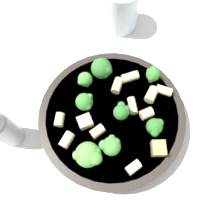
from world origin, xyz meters
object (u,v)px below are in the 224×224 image
(broccoli_floret_2, at_px, (101,69))
(pepper_shaker, at_px, (1,128))
(chicken_chunk_1, at_px, (158,148))
(broccoli_floret_3, at_px, (89,155))
(broccoli_floret_7, at_px, (85,102))
(rigatoni_8, at_px, (67,140))
(broccoli_floret_1, at_px, (153,74))
(rigatoni_9, at_px, (164,90))
(drinking_glass, at_px, (120,10))
(chicken_chunk_0, at_px, (85,121))
(broccoli_floret_4, at_px, (111,146))
(broccoli_floret_5, at_px, (155,127))
(rigatoni_2, at_px, (130,77))
(rigatoni_5, at_px, (117,86))
(rigatoni_6, at_px, (135,167))
(rigatoni_0, at_px, (152,95))
(rigatoni_3, at_px, (59,120))
(rigatoni_4, at_px, (133,106))
(rigatoni_7, at_px, (97,131))
(broccoli_floret_0, at_px, (85,80))
(pasta_bowl, at_px, (112,117))
(broccoli_floret_6, at_px, (122,112))
(rigatoni_1, at_px, (147,114))

(broccoli_floret_2, xyz_separation_m, pepper_shaker, (0.19, 0.05, -0.01))
(chicken_chunk_1, bearing_deg, broccoli_floret_3, -13.28)
(broccoli_floret_7, height_order, rigatoni_8, broccoli_floret_7)
(broccoli_floret_1, xyz_separation_m, rigatoni_9, (-0.01, 0.03, -0.02))
(broccoli_floret_1, distance_m, drinking_glass, 0.18)
(chicken_chunk_0, distance_m, chicken_chunk_1, 0.13)
(broccoli_floret_4, xyz_separation_m, broccoli_floret_5, (-0.08, -0.00, 0.00))
(rigatoni_8, bearing_deg, drinking_glass, -127.82)
(rigatoni_8, bearing_deg, rigatoni_2, -152.21)
(rigatoni_5, xyz_separation_m, rigatoni_6, (0.02, 0.14, -0.00))
(broccoli_floret_7, distance_m, rigatoni_9, 0.14)
(broccoli_floret_4, bearing_deg, rigatoni_0, -147.51)
(broccoli_floret_4, distance_m, rigatoni_2, 0.13)
(rigatoni_9, height_order, chicken_chunk_0, same)
(rigatoni_3, distance_m, rigatoni_6, 0.15)
(rigatoni_4, bearing_deg, broccoli_floret_4, 42.05)
(broccoli_floret_2, xyz_separation_m, rigatoni_2, (-0.05, 0.03, -0.01))
(rigatoni_4, relative_size, rigatoni_7, 1.29)
(rigatoni_6, distance_m, chicken_chunk_0, 0.11)
(broccoli_floret_3, distance_m, chicken_chunk_1, 0.11)
(rigatoni_3, bearing_deg, broccoli_floret_1, -173.89)
(rigatoni_0, bearing_deg, broccoli_floret_1, -113.18)
(rigatoni_7, xyz_separation_m, pepper_shaker, (0.15, -0.06, 0.01))
(broccoli_floret_1, height_order, rigatoni_0, broccoli_floret_1)
(broccoli_floret_0, xyz_separation_m, drinking_glass, (-0.12, -0.15, -0.02))
(broccoli_floret_7, bearing_deg, rigatoni_7, 94.53)
(broccoli_floret_1, relative_size, rigatoni_8, 1.40)
(pasta_bowl, height_order, chicken_chunk_0, chicken_chunk_0)
(broccoli_floret_1, height_order, rigatoni_8, broccoli_floret_1)
(broccoli_floret_4, distance_m, broccoli_floret_6, 0.06)
(rigatoni_0, xyz_separation_m, rigatoni_8, (0.16, 0.03, -0.00))
(broccoli_floret_2, distance_m, rigatoni_0, 0.10)
(broccoli_floret_3, height_order, broccoli_floret_4, broccoli_floret_3)
(rigatoni_0, xyz_separation_m, rigatoni_9, (-0.02, -0.00, -0.00))
(rigatoni_0, distance_m, chicken_chunk_0, 0.12)
(rigatoni_5, xyz_separation_m, chicken_chunk_1, (-0.02, 0.13, 0.00))
(broccoli_floret_1, bearing_deg, broccoli_floret_3, 32.86)
(broccoli_floret_2, distance_m, rigatoni_1, 0.11)
(rigatoni_6, relative_size, rigatoni_7, 1.03)
(pasta_bowl, bearing_deg, broccoli_floret_4, 68.13)
(broccoli_floret_5, distance_m, rigatoni_3, 0.16)
(rigatoni_7, height_order, rigatoni_8, same)
(chicken_chunk_0, bearing_deg, rigatoni_6, 117.24)
(broccoli_floret_6, xyz_separation_m, rigatoni_7, (0.05, 0.01, -0.01))
(broccoli_floret_5, xyz_separation_m, pepper_shaker, (0.23, -0.09, -0.01))
(broccoli_floret_1, height_order, broccoli_floret_4, same)
(pasta_bowl, relative_size, broccoli_floret_3, 5.99)
(rigatoni_8, bearing_deg, chicken_chunk_1, 154.43)
(broccoli_floret_7, bearing_deg, chicken_chunk_0, 69.31)
(pasta_bowl, bearing_deg, broccoli_floret_6, 143.44)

